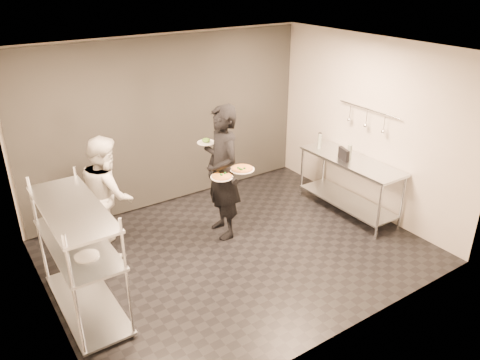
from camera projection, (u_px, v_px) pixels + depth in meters
room_shell at (194, 136)px, 7.00m from camera, size 5.00×4.00×2.80m
pass_rack at (79, 253)px, 5.29m from camera, size 0.60×1.60×1.50m
prep_counter at (350, 176)px, 7.54m from camera, size 0.60×1.80×0.92m
utensil_rail at (367, 119)px, 7.28m from camera, size 0.07×1.20×0.31m
waiter at (223, 173)px, 6.74m from camera, size 0.57×0.79×2.01m
chef at (108, 194)px, 6.46m from camera, size 0.76×0.91×1.69m
pizza_plate_near at (222, 176)px, 6.52m from camera, size 0.32×0.32×0.05m
pizza_plate_far at (242, 169)px, 6.66m from camera, size 0.35×0.35×0.05m
salad_plate at (206, 141)px, 6.78m from camera, size 0.26×0.26×0.07m
pos_monitor at (344, 154)px, 7.37m from camera, size 0.12×0.27×0.19m
bottle_green at (320, 141)px, 7.83m from camera, size 0.07×0.07×0.24m
bottle_clear at (350, 152)px, 7.41m from camera, size 0.07×0.07×0.23m
bottle_dark at (320, 139)px, 8.00m from camera, size 0.06×0.06×0.21m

